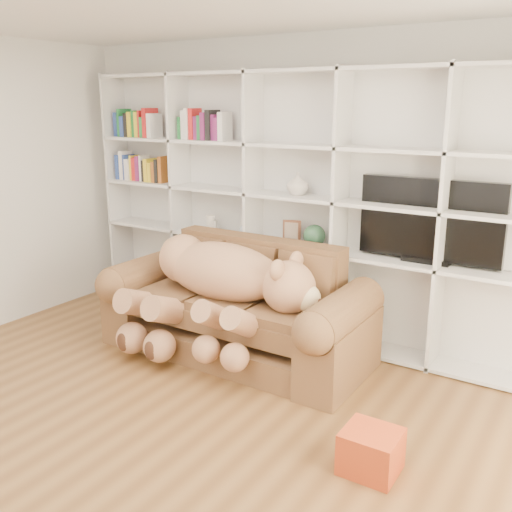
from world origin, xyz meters
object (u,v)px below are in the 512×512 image
Objects in this scene: teddy_bear at (217,284)px; gift_box at (371,451)px; sofa at (238,313)px; tv at (430,221)px.

teddy_bear reaches higher than gift_box.
sofa is 1.76m from tv.
tv is (1.38, 0.70, 0.84)m from sofa.
gift_box is at bearing -30.94° from sofa.
sofa is 0.36m from teddy_bear.
teddy_bear is 1.43× the size of tv.
teddy_bear is at bearing 155.44° from gift_box.
gift_box is at bearing -82.57° from tv.
sofa is at bearing 74.53° from teddy_bear.
teddy_bear reaches higher than sofa.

